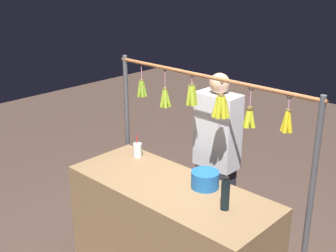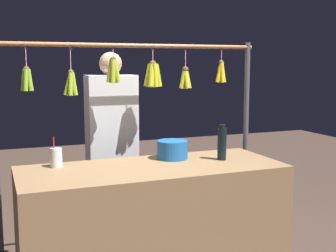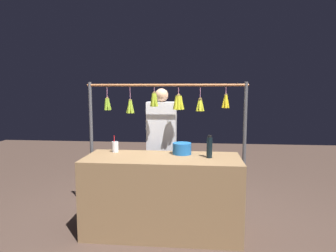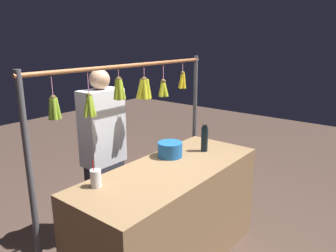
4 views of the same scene
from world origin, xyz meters
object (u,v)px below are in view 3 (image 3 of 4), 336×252
object	(u,v)px
water_bottle	(209,147)
drink_cup	(115,147)
blue_bucket	(182,149)
vendor_person	(162,150)

from	to	relation	value
water_bottle	drink_cup	world-z (taller)	water_bottle
water_bottle	drink_cup	size ratio (longest dim) A/B	1.25
blue_bucket	drink_cup	bearing A→B (deg)	-2.61
drink_cup	vendor_person	bearing A→B (deg)	-134.95
water_bottle	blue_bucket	bearing A→B (deg)	-27.60
drink_cup	vendor_person	size ratio (longest dim) A/B	0.12
blue_bucket	water_bottle	bearing A→B (deg)	152.40
vendor_person	water_bottle	bearing A→B (deg)	130.97
blue_bucket	vendor_person	xyz separation A→B (m)	(0.31, -0.56, -0.14)
blue_bucket	drink_cup	xyz separation A→B (m)	(0.84, -0.04, -0.00)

